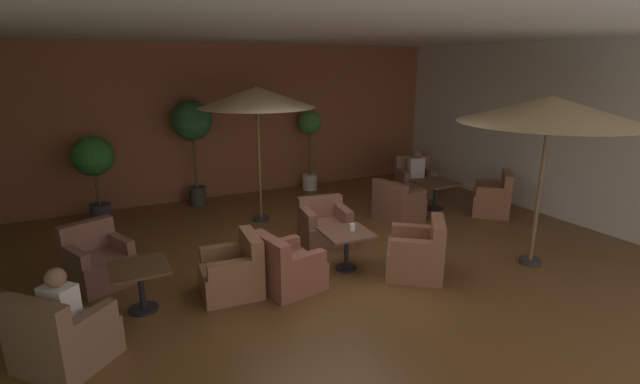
# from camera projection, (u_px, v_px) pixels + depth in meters

# --- Properties ---
(ground_plane) EXTENTS (10.46, 9.53, 0.02)m
(ground_plane) POSITION_uv_depth(u_px,v_px,m) (334.00, 268.00, 7.04)
(ground_plane) COLOR brown
(wall_back_brick) EXTENTS (10.46, 0.08, 3.47)m
(wall_back_brick) POSITION_uv_depth(u_px,v_px,m) (237.00, 121.00, 10.61)
(wall_back_brick) COLOR #945336
(wall_back_brick) RESTS_ON ground_plane
(wall_right_plain) EXTENTS (0.08, 9.53, 3.47)m
(wall_right_plain) POSITION_uv_depth(u_px,v_px,m) (569.00, 133.00, 8.85)
(wall_right_plain) COLOR silver
(wall_right_plain) RESTS_ON ground_plane
(ceiling_slab) EXTENTS (10.46, 9.53, 0.06)m
(ceiling_slab) POSITION_uv_depth(u_px,v_px,m) (336.00, 27.00, 6.09)
(ceiling_slab) COLOR white
(ceiling_slab) RESTS_ON wall_back_brick
(cafe_table_front_left) EXTENTS (0.76, 0.76, 0.60)m
(cafe_table_front_left) POSITION_uv_depth(u_px,v_px,m) (347.00, 239.00, 6.88)
(cafe_table_front_left) COLOR black
(cafe_table_front_left) RESTS_ON ground_plane
(armchair_front_left_north) EXTENTS (1.12, 1.12, 0.87)m
(armchair_front_left_north) POSITION_uv_depth(u_px,v_px,m) (418.00, 254.00, 6.73)
(armchair_front_left_north) COLOR brown
(armchair_front_left_north) RESTS_ON ground_plane
(armchair_front_left_east) EXTENTS (0.90, 0.88, 0.79)m
(armchair_front_left_east) POSITION_uv_depth(u_px,v_px,m) (325.00, 227.00, 7.89)
(armchair_front_left_east) COLOR brown
(armchair_front_left_east) RESTS_ON ground_plane
(armchair_front_left_south) EXTENTS (0.89, 0.90, 0.81)m
(armchair_front_left_south) POSITION_uv_depth(u_px,v_px,m) (287.00, 268.00, 6.32)
(armchair_front_left_south) COLOR brown
(armchair_front_left_south) RESTS_ON ground_plane
(cafe_table_front_right) EXTENTS (0.70, 0.70, 0.60)m
(cafe_table_front_right) POSITION_uv_depth(u_px,v_px,m) (140.00, 277.00, 5.71)
(cafe_table_front_right) COLOR black
(cafe_table_front_right) RESTS_ON ground_plane
(armchair_front_right_north) EXTENTS (1.11, 1.11, 0.86)m
(armchair_front_right_north) POSITION_uv_depth(u_px,v_px,m) (62.00, 338.00, 4.69)
(armchair_front_right_north) COLOR #815D46
(armchair_front_right_north) RESTS_ON ground_plane
(armchair_front_right_east) EXTENTS (0.83, 0.79, 0.82)m
(armchair_front_right_east) POSITION_uv_depth(u_px,v_px,m) (234.00, 272.00, 6.20)
(armchair_front_right_east) COLOR #905E3E
(armchair_front_right_east) RESTS_ON ground_plane
(armchair_front_right_south) EXTENTS (1.00, 1.02, 0.86)m
(armchair_front_right_south) POSITION_uv_depth(u_px,v_px,m) (98.00, 262.00, 6.48)
(armchair_front_right_south) COLOR #895647
(armchair_front_right_south) RESTS_ON ground_plane
(cafe_table_mid_center) EXTENTS (0.81, 0.81, 0.60)m
(cafe_table_mid_center) POSITION_uv_depth(u_px,v_px,m) (435.00, 188.00, 9.75)
(cafe_table_mid_center) COLOR black
(cafe_table_mid_center) RESTS_ON ground_plane
(armchair_mid_center_north) EXTENTS (1.05, 1.06, 0.91)m
(armchair_mid_center_north) POSITION_uv_depth(u_px,v_px,m) (493.00, 199.00, 9.46)
(armchair_mid_center_north) COLOR brown
(armchair_mid_center_north) RESTS_ON ground_plane
(armchair_mid_center_east) EXTENTS (1.01, 0.98, 0.90)m
(armchair_mid_center_east) POSITION_uv_depth(u_px,v_px,m) (414.00, 181.00, 10.91)
(armchair_mid_center_east) COLOR brown
(armchair_mid_center_east) RESTS_ON ground_plane
(armchair_mid_center_south) EXTENTS (0.89, 0.93, 0.83)m
(armchair_mid_center_south) POSITION_uv_depth(u_px,v_px,m) (398.00, 205.00, 9.09)
(armchair_mid_center_south) COLOR brown
(armchair_mid_center_south) RESTS_ON ground_plane
(patio_umbrella_tall_red) EXTENTS (2.60, 2.60, 2.59)m
(patio_umbrella_tall_red) POSITION_uv_depth(u_px,v_px,m) (550.00, 110.00, 6.53)
(patio_umbrella_tall_red) COLOR #2D2D2D
(patio_umbrella_tall_red) RESTS_ON ground_plane
(patio_umbrella_center_beige) EXTENTS (2.20, 2.20, 2.62)m
(patio_umbrella_center_beige) POSITION_uv_depth(u_px,v_px,m) (257.00, 98.00, 8.51)
(patio_umbrella_center_beige) COLOR #2D2D2D
(patio_umbrella_center_beige) RESTS_ON ground_plane
(potted_tree_left_corner) EXTENTS (0.85, 0.85, 2.30)m
(potted_tree_left_corner) POSITION_uv_depth(u_px,v_px,m) (192.00, 127.00, 9.68)
(potted_tree_left_corner) COLOR #31372D
(potted_tree_left_corner) RESTS_ON ground_plane
(potted_tree_mid_left) EXTENTS (0.56, 0.56, 1.94)m
(potted_tree_mid_left) POSITION_uv_depth(u_px,v_px,m) (310.00, 137.00, 11.06)
(potted_tree_mid_left) COLOR silver
(potted_tree_mid_left) RESTS_ON ground_plane
(potted_tree_mid_right) EXTENTS (0.77, 0.77, 1.72)m
(potted_tree_mid_right) POSITION_uv_depth(u_px,v_px,m) (94.00, 162.00, 8.76)
(potted_tree_mid_right) COLOR #343438
(potted_tree_mid_right) RESTS_ON ground_plane
(patron_blue_shirt) EXTENTS (0.40, 0.32, 0.65)m
(patron_blue_shirt) POSITION_uv_depth(u_px,v_px,m) (416.00, 165.00, 10.76)
(patron_blue_shirt) COLOR silver
(patron_blue_shirt) RESTS_ON ground_plane
(patron_by_window) EXTENTS (0.40, 0.40, 0.65)m
(patron_by_window) POSITION_uv_depth(u_px,v_px,m) (59.00, 301.00, 4.63)
(patron_by_window) COLOR silver
(patron_by_window) RESTS_ON ground_plane
(iced_drink_cup) EXTENTS (0.08, 0.08, 0.11)m
(iced_drink_cup) POSITION_uv_depth(u_px,v_px,m) (352.00, 227.00, 6.88)
(iced_drink_cup) COLOR white
(iced_drink_cup) RESTS_ON cafe_table_front_left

